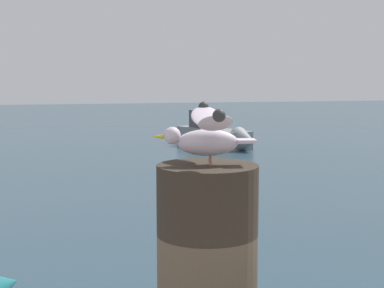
% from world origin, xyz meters
% --- Properties ---
extents(seagull, '(0.39, 0.55, 0.23)m').
position_xyz_m(seagull, '(0.75, -0.26, 2.88)').
color(seagull, tan).
rests_on(seagull, mooring_post).
extents(boat_grey, '(2.77, 4.94, 1.65)m').
position_xyz_m(boat_grey, '(7.12, 21.50, 0.50)').
color(boat_grey, gray).
rests_on(boat_grey, ground_plane).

